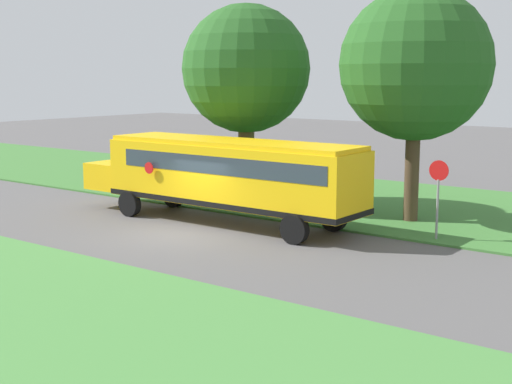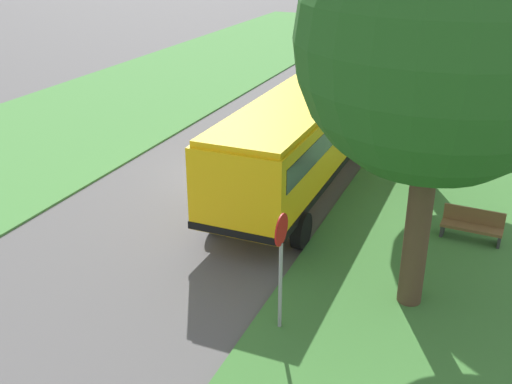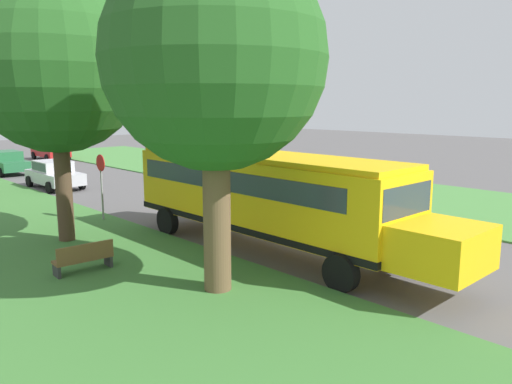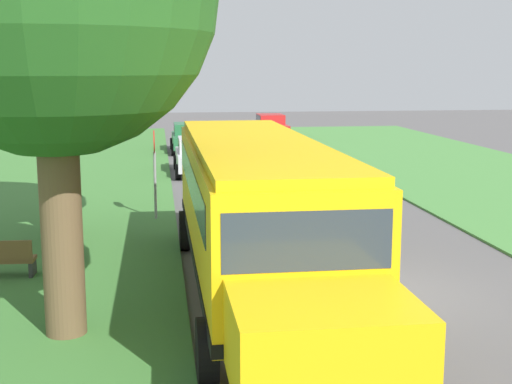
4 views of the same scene
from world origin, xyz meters
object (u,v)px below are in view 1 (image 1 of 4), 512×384
oak_tree_roadside_mid (411,62)px  oak_tree_beside_bus (245,68)px  park_bench (341,197)px  school_bus (226,173)px  stop_sign (438,190)px

oak_tree_roadside_mid → oak_tree_beside_bus: bearing=-84.2°
park_bench → oak_tree_roadside_mid: bearing=72.0°
oak_tree_beside_bus → park_bench: 6.77m
oak_tree_roadside_mid → park_bench: bearing=-108.0°
school_bus → stop_sign: bearing=104.9°
school_bus → park_bench: 5.90m
school_bus → oak_tree_beside_bus: (-3.55, -1.86, 3.91)m
stop_sign → park_bench: stop_sign is taller
oak_tree_beside_bus → oak_tree_roadside_mid: oak_tree_roadside_mid is taller
stop_sign → school_bus: bearing=-75.1°
oak_tree_beside_bus → oak_tree_roadside_mid: 7.23m
oak_tree_beside_bus → stop_sign: oak_tree_beside_bus is taller
oak_tree_beside_bus → park_bench: size_ratio=5.24×
oak_tree_beside_bus → park_bench: bearing=116.7°
school_bus → stop_sign: (-2.00, 7.53, -0.19)m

